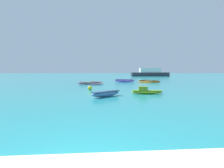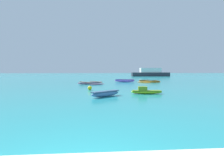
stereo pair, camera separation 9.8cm
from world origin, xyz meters
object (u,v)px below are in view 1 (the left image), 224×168
object	(u,v)px
moored_boat_4	(124,81)
mooring_buoy_0	(90,88)
distant_ferry	(150,73)
moored_boat_1	(149,81)
moored_boat_0	(106,93)
moored_boat_3	(146,91)
moored_boat_2	(90,83)

from	to	relation	value
moored_boat_4	mooring_buoy_0	size ratio (longest dim) A/B	7.96
mooring_buoy_0	distant_ferry	bearing A→B (deg)	65.51
distant_ferry	moored_boat_1	bearing A→B (deg)	-106.95
moored_boat_0	moored_boat_1	distance (m)	17.26
moored_boat_1	moored_boat_4	bearing A→B (deg)	-146.71
mooring_buoy_0	distant_ferry	xyz separation A→B (m)	(18.58, 40.78, 0.93)
moored_boat_3	moored_boat_4	world-z (taller)	moored_boat_3
moored_boat_3	moored_boat_4	xyz separation A→B (m)	(0.33, 14.99, 0.05)
moored_boat_0	distant_ferry	world-z (taller)	distant_ferry
moored_boat_1	mooring_buoy_0	xyz separation A→B (m)	(-9.42, -10.75, 0.03)
moored_boat_4	distant_ferry	size ratio (longest dim) A/B	0.27
mooring_buoy_0	moored_boat_0	bearing A→B (deg)	-72.11
moored_boat_0	mooring_buoy_0	world-z (taller)	moored_boat_0
moored_boat_4	moored_boat_2	bearing A→B (deg)	-130.76
moored_boat_1	moored_boat_4	world-z (taller)	moored_boat_4
moored_boat_3	distant_ferry	size ratio (longest dim) A/B	0.22
moored_boat_0	moored_boat_4	xyz separation A→B (m)	(3.92, 16.32, 0.03)
moored_boat_0	mooring_buoy_0	distance (m)	4.80
moored_boat_2	distant_ferry	world-z (taller)	distant_ferry
moored_boat_0	moored_boat_2	world-z (taller)	moored_boat_0
moored_boat_3	moored_boat_0	bearing A→B (deg)	-153.93
moored_boat_1	moored_boat_4	xyz separation A→B (m)	(-4.02, 1.00, 0.09)
moored_boat_1	moored_boat_3	distance (m)	14.66
moored_boat_1	moored_boat_3	size ratio (longest dim) A/B	1.53
moored_boat_2	moored_boat_4	xyz separation A→B (m)	(5.71, 3.73, 0.11)
moored_boat_1	moored_boat_0	bearing A→B (deg)	-70.19
moored_boat_2	moored_boat_3	world-z (taller)	moored_boat_3
moored_boat_3	moored_boat_2	bearing A→B (deg)	121.40
moored_boat_4	distant_ferry	xyz separation A→B (m)	(13.18, 29.03, 0.88)
moored_boat_0	moored_boat_4	size ratio (longest dim) A/B	0.71
moored_boat_3	mooring_buoy_0	distance (m)	6.02
moored_boat_0	moored_boat_3	bearing A→B (deg)	-17.25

